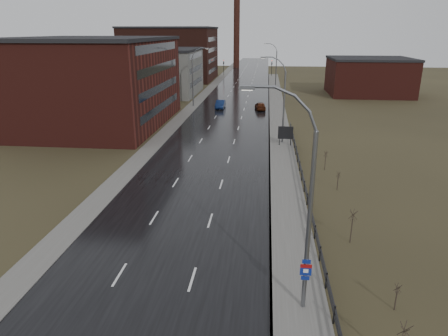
% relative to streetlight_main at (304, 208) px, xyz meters
% --- Properties ---
extents(ground, '(320.00, 320.00, 0.00)m').
position_rel_streetlight_main_xyz_m(ground, '(-8.47, -2.00, -6.06)').
color(ground, '#2D2819').
rests_on(ground, ground).
extents(road, '(14.00, 300.00, 0.06)m').
position_rel_streetlight_main_xyz_m(road, '(-8.47, 58.00, -6.03)').
color(road, black).
rests_on(road, ground).
extents(sidewalk_right, '(3.20, 180.00, 0.18)m').
position_rel_streetlight_main_xyz_m(sidewalk_right, '(0.13, 33.00, -5.97)').
color(sidewalk_right, '#595651').
rests_on(sidewalk_right, ground).
extents(curb_right, '(0.16, 180.00, 0.18)m').
position_rel_streetlight_main_xyz_m(curb_right, '(-1.39, 33.00, -5.97)').
color(curb_right, slate).
rests_on(curb_right, ground).
extents(sidewalk_left, '(2.40, 260.00, 0.12)m').
position_rel_streetlight_main_xyz_m(sidewalk_left, '(-16.67, 58.00, -6.00)').
color(sidewalk_left, '#595651').
rests_on(sidewalk_left, ground).
extents(warehouse_near, '(22.44, 28.56, 13.50)m').
position_rel_streetlight_main_xyz_m(warehouse_near, '(-29.46, 43.00, 0.70)').
color(warehouse_near, '#471914').
rests_on(warehouse_near, ground).
extents(warehouse_mid, '(16.32, 20.40, 10.50)m').
position_rel_streetlight_main_xyz_m(warehouse_mid, '(-26.46, 76.00, -0.80)').
color(warehouse_mid, slate).
rests_on(warehouse_mid, ground).
extents(warehouse_far, '(26.52, 24.48, 15.50)m').
position_rel_streetlight_main_xyz_m(warehouse_far, '(-31.47, 106.00, 1.70)').
color(warehouse_far, '#331611').
rests_on(warehouse_far, ground).
extents(building_right, '(18.36, 16.32, 8.50)m').
position_rel_streetlight_main_xyz_m(building_right, '(21.83, 80.00, -1.80)').
color(building_right, '#471914').
rests_on(building_right, ground).
extents(smokestack, '(2.70, 2.70, 30.70)m').
position_rel_streetlight_main_xyz_m(smokestack, '(-14.47, 148.00, 9.44)').
color(smokestack, '#331611').
rests_on(smokestack, ground).
extents(streetlight_main, '(3.91, 0.29, 12.11)m').
position_rel_streetlight_main_xyz_m(streetlight_main, '(0.00, 0.00, 0.00)').
color(streetlight_main, slate).
rests_on(streetlight_main, ground).
extents(streetlight_right_mid, '(3.36, 0.28, 11.35)m').
position_rel_streetlight_main_xyz_m(streetlight_right_mid, '(0.03, 34.00, -0.22)').
color(streetlight_right_mid, slate).
rests_on(streetlight_right_mid, ground).
extents(streetlight_left, '(3.36, 0.28, 11.35)m').
position_rel_streetlight_main_xyz_m(streetlight_left, '(-16.17, 60.00, -0.22)').
color(streetlight_left, slate).
rests_on(streetlight_left, ground).
extents(streetlight_right_far, '(3.36, 0.28, 11.35)m').
position_rel_streetlight_main_xyz_m(streetlight_right_far, '(0.03, 88.00, -0.22)').
color(streetlight_right_far, slate).
rests_on(streetlight_right_far, ground).
extents(guardrail, '(0.10, 53.05, 1.10)m').
position_rel_streetlight_main_xyz_m(guardrail, '(1.83, 16.32, -5.35)').
color(guardrail, black).
rests_on(guardrail, ground).
extents(shrub_b, '(0.39, 0.41, 1.62)m').
position_rel_streetlight_main_xyz_m(shrub_b, '(5.31, 0.45, -5.20)').
color(shrub_b, '#382D23').
rests_on(shrub_b, ground).
extents(shrub_c, '(0.60, 0.64, 2.56)m').
position_rel_streetlight_main_xyz_m(shrub_c, '(4.32, 7.70, -4.70)').
color(shrub_c, '#382D23').
rests_on(shrub_c, ground).
extents(shrub_d, '(0.45, 0.47, 1.87)m').
position_rel_streetlight_main_xyz_m(shrub_d, '(5.01, 17.82, -5.07)').
color(shrub_d, '#382D23').
rests_on(shrub_d, ground).
extents(shrub_e, '(0.51, 0.53, 2.13)m').
position_rel_streetlight_main_xyz_m(shrub_e, '(4.59, 23.59, -4.93)').
color(shrub_e, '#382D23').
rests_on(shrub_e, ground).
extents(shrub_f, '(0.49, 0.52, 2.05)m').
position_rel_streetlight_main_xyz_m(shrub_f, '(4.16, 29.12, -4.97)').
color(shrub_f, '#382D23').
rests_on(shrub_f, ground).
extents(billboard, '(1.94, 0.17, 2.71)m').
position_rel_streetlight_main_xyz_m(billboard, '(0.63, 32.48, -4.27)').
color(billboard, black).
rests_on(billboard, ground).
extents(traffic_light_left, '(0.58, 2.73, 5.30)m').
position_rel_streetlight_main_xyz_m(traffic_light_left, '(-16.47, 118.00, -1.46)').
color(traffic_light_left, black).
rests_on(traffic_light_left, ground).
extents(traffic_light_right, '(0.58, 2.73, 5.30)m').
position_rel_streetlight_main_xyz_m(traffic_light_right, '(-0.47, 118.00, -1.46)').
color(traffic_light_right, black).
rests_on(traffic_light_right, ground).
extents(car_near, '(1.66, 4.72, 1.55)m').
position_rel_streetlight_main_xyz_m(car_near, '(-10.84, 58.46, -5.28)').
color(car_near, '#0E1E47').
rests_on(car_near, ground).
extents(car_far, '(2.36, 4.65, 1.52)m').
position_rel_streetlight_main_xyz_m(car_far, '(-3.07, 57.60, -5.30)').
color(car_far, '#441B0B').
rests_on(car_far, ground).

